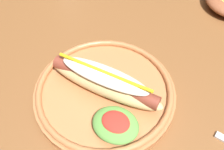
# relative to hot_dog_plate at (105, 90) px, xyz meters

# --- Properties ---
(dining_table) EXTENTS (1.47, 1.01, 0.74)m
(dining_table) POSITION_rel_hot_dog_plate_xyz_m (0.06, 0.08, -0.11)
(dining_table) COLOR brown
(dining_table) RESTS_ON ground_plane
(hot_dog_plate) EXTENTS (0.28, 0.28, 0.08)m
(hot_dog_plate) POSITION_rel_hot_dog_plate_xyz_m (0.00, 0.00, 0.00)
(hot_dog_plate) COLOR #B77042
(hot_dog_plate) RESTS_ON dining_table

